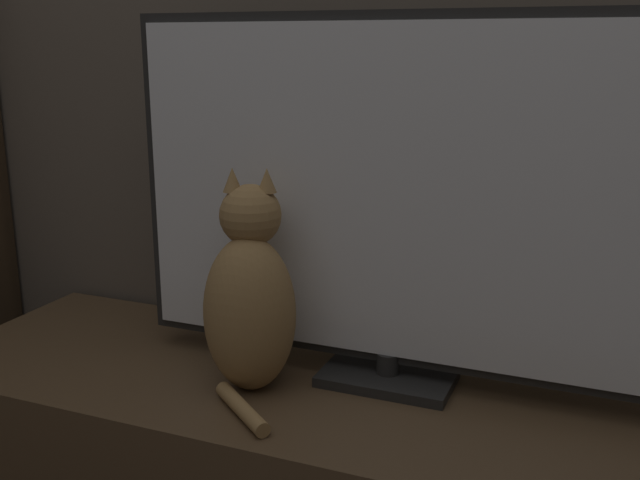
# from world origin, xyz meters

# --- Properties ---
(tv_stand) EXTENTS (1.47, 0.53, 0.43)m
(tv_stand) POSITION_xyz_m (0.00, 0.91, 0.21)
(tv_stand) COLOR brown
(tv_stand) RESTS_ON ground_plane
(tv) EXTENTS (1.05, 0.15, 0.70)m
(tv) POSITION_xyz_m (0.20, 0.98, 0.78)
(tv) COLOR black
(tv) RESTS_ON tv_stand
(cat) EXTENTS (0.22, 0.28, 0.42)m
(cat) POSITION_xyz_m (-0.04, 0.86, 0.60)
(cat) COLOR #997547
(cat) RESTS_ON tv_stand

